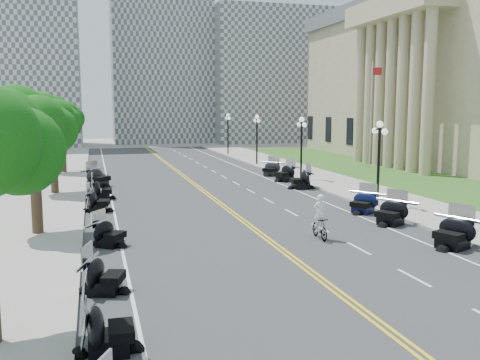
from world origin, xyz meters
TOP-DOWN VIEW (x-y plane):
  - ground at (0.00, 0.00)m, footprint 160.00×160.00m
  - road at (0.00, 10.00)m, footprint 16.00×90.00m
  - centerline_yellow_a at (-0.12, 10.00)m, footprint 0.12×90.00m
  - centerline_yellow_b at (0.12, 10.00)m, footprint 0.12×90.00m
  - edge_line_north at (6.40, 10.00)m, footprint 0.12×90.00m
  - edge_line_south at (-6.40, 10.00)m, footprint 0.12×90.00m
  - lane_dash_4 at (3.20, -8.00)m, footprint 0.12×2.00m
  - lane_dash_5 at (3.20, -4.00)m, footprint 0.12×2.00m
  - lane_dash_6 at (3.20, 0.00)m, footprint 0.12×2.00m
  - lane_dash_7 at (3.20, 4.00)m, footprint 0.12×2.00m
  - lane_dash_8 at (3.20, 8.00)m, footprint 0.12×2.00m
  - lane_dash_9 at (3.20, 12.00)m, footprint 0.12×2.00m
  - lane_dash_10 at (3.20, 16.00)m, footprint 0.12×2.00m
  - lane_dash_11 at (3.20, 20.00)m, footprint 0.12×2.00m
  - lane_dash_12 at (3.20, 24.00)m, footprint 0.12×2.00m
  - lane_dash_13 at (3.20, 28.00)m, footprint 0.12×2.00m
  - lane_dash_14 at (3.20, 32.00)m, footprint 0.12×2.00m
  - lane_dash_15 at (3.20, 36.00)m, footprint 0.12×2.00m
  - lane_dash_16 at (3.20, 40.00)m, footprint 0.12×2.00m
  - lane_dash_17 at (3.20, 44.00)m, footprint 0.12×2.00m
  - lane_dash_18 at (3.20, 48.00)m, footprint 0.12×2.00m
  - lane_dash_19 at (3.20, 52.00)m, footprint 0.12×2.00m
  - sidewalk_north at (10.50, 10.00)m, footprint 5.00×90.00m
  - sidewalk_south at (-10.50, 10.00)m, footprint 5.00×90.00m
  - lawn at (17.50, 18.00)m, footprint 9.00×60.00m
  - distant_block_a at (-18.00, 62.00)m, footprint 18.00×14.00m
  - distant_block_b at (4.00, 68.00)m, footprint 16.00×12.00m
  - distant_block_c at (22.00, 65.00)m, footprint 20.00×14.00m
  - street_lamp_2 at (8.60, 4.00)m, footprint 0.50×1.20m
  - street_lamp_3 at (8.60, 16.00)m, footprint 0.50×1.20m
  - street_lamp_4 at (8.60, 28.00)m, footprint 0.50×1.20m
  - street_lamp_5 at (8.60, 40.00)m, footprint 0.50×1.20m
  - flagpole at (18.00, 22.00)m, footprint 1.10×0.20m
  - tree_2 at (-10.00, 2.00)m, footprint 4.80×4.80m
  - tree_3 at (-10.00, 14.00)m, footprint 4.80×4.80m
  - tree_4 at (-10.00, 26.00)m, footprint 4.80×4.80m
  - motorcycle_n_4 at (6.98, -5.02)m, footprint 2.77×2.77m
  - motorcycle_n_5 at (6.89, -0.31)m, footprint 2.75×2.75m
  - motorcycle_n_6 at (6.98, 2.72)m, footprint 2.66×2.66m
  - motorcycle_n_8 at (6.99, 12.07)m, footprint 2.31×2.31m
  - motorcycle_n_9 at (7.24, 16.07)m, footprint 2.63×2.63m
  - motorcycle_n_10 at (7.28, 19.62)m, footprint 2.75×2.75m
  - motorcycle_s_3 at (-7.21, -11.06)m, footprint 1.90×1.90m
  - motorcycle_s_4 at (-7.21, -6.72)m, footprint 2.32×2.32m
  - motorcycle_s_5 at (-6.88, -0.85)m, footprint 2.48×2.48m
  - motorcycle_s_7 at (-7.24, 7.10)m, footprint 2.18×2.18m
  - motorcycle_s_8 at (-6.98, 11.22)m, footprint 2.05×2.05m
  - motorcycle_s_9 at (-7.12, 17.05)m, footprint 3.10×3.10m
  - bicycle at (2.26, -2.07)m, footprint 0.55×1.72m
  - cyclist_rider at (2.26, -2.07)m, footprint 0.62×0.41m

SIDE VIEW (x-z plane):
  - ground at x=0.00m, z-range 0.00..0.00m
  - road at x=0.00m, z-range 0.00..0.01m
  - centerline_yellow_a at x=-0.12m, z-range 0.01..0.01m
  - centerline_yellow_b at x=0.12m, z-range 0.01..0.01m
  - edge_line_north at x=6.40m, z-range 0.01..0.01m
  - edge_line_south at x=-6.40m, z-range 0.01..0.01m
  - lane_dash_4 at x=3.20m, z-range 0.01..0.01m
  - lane_dash_5 at x=3.20m, z-range 0.01..0.01m
  - lane_dash_6 at x=3.20m, z-range 0.01..0.01m
  - lane_dash_7 at x=3.20m, z-range 0.01..0.01m
  - lane_dash_8 at x=3.20m, z-range 0.01..0.01m
  - lane_dash_9 at x=3.20m, z-range 0.01..0.01m
  - lane_dash_10 at x=3.20m, z-range 0.01..0.01m
  - lane_dash_11 at x=3.20m, z-range 0.01..0.01m
  - lane_dash_12 at x=3.20m, z-range 0.01..0.01m
  - lane_dash_13 at x=3.20m, z-range 0.01..0.01m
  - lane_dash_14 at x=3.20m, z-range 0.01..0.01m
  - lane_dash_15 at x=3.20m, z-range 0.01..0.01m
  - lane_dash_16 at x=3.20m, z-range 0.01..0.01m
  - lane_dash_17 at x=3.20m, z-range 0.01..0.01m
  - lane_dash_18 at x=3.20m, z-range 0.01..0.01m
  - lane_dash_19 at x=3.20m, z-range 0.01..0.01m
  - lawn at x=17.50m, z-range 0.00..0.10m
  - sidewalk_north at x=10.50m, z-range 0.00..0.15m
  - sidewalk_south at x=-10.50m, z-range 0.00..0.15m
  - bicycle at x=2.26m, z-range 0.00..1.02m
  - motorcycle_s_5 at x=-6.88m, z-range 0.00..1.25m
  - motorcycle_s_4 at x=-7.21m, z-range 0.00..1.29m
  - motorcycle_s_3 at x=-7.21m, z-range 0.00..1.33m
  - motorcycle_s_7 at x=-7.24m, z-range 0.00..1.33m
  - motorcycle_n_6 at x=6.98m, z-range 0.00..1.34m
  - motorcycle_n_10 at x=7.28m, z-range 0.00..1.36m
  - motorcycle_s_8 at x=-6.98m, z-range 0.00..1.39m
  - motorcycle_n_5 at x=6.89m, z-range 0.00..1.42m
  - motorcycle_n_9 at x=7.24m, z-range 0.00..1.47m
  - motorcycle_n_4 at x=6.98m, z-range 0.00..1.48m
  - motorcycle_n_8 at x=6.99m, z-range 0.00..1.50m
  - motorcycle_s_9 at x=-7.12m, z-range 0.00..1.54m
  - cyclist_rider at x=2.26m, z-range 1.02..2.73m
  - street_lamp_2 at x=8.60m, z-range 0.15..5.05m
  - street_lamp_3 at x=8.60m, z-range 0.15..5.05m
  - street_lamp_4 at x=8.60m, z-range 0.15..5.05m
  - street_lamp_5 at x=8.60m, z-range 0.15..5.05m
  - tree_2 at x=-10.00m, z-range 0.15..9.35m
  - tree_3 at x=-10.00m, z-range 0.15..9.35m
  - tree_4 at x=-10.00m, z-range 0.15..9.35m
  - flagpole at x=18.00m, z-range 0.00..10.00m
  - distant_block_c at x=22.00m, z-range 0.00..22.00m
  - distant_block_a at x=-18.00m, z-range 0.00..26.00m
  - distant_block_b at x=4.00m, z-range 0.00..30.00m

